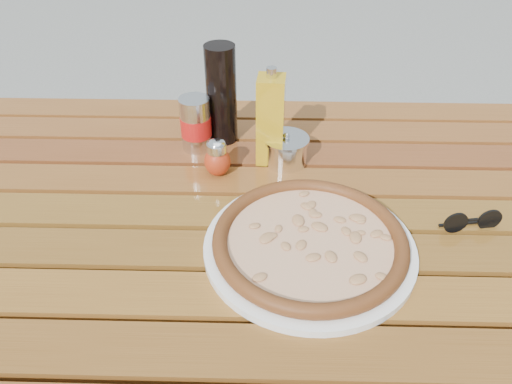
{
  "coord_description": "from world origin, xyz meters",
  "views": [
    {
      "loc": [
        0.02,
        -0.72,
        1.35
      ],
      "look_at": [
        0.0,
        0.02,
        0.78
      ],
      "focal_mm": 35.0,
      "sensor_mm": 36.0,
      "label": 1
    }
  ],
  "objects_px": {
    "table": "(256,241)",
    "pepper_shaker": "(217,158)",
    "plate": "(309,247)",
    "dark_bottle": "(221,95)",
    "pizza": "(310,240)",
    "oregano_shaker": "(272,139)",
    "soda_can": "(196,124)",
    "olive_oil_cruet": "(271,120)",
    "parmesan_tin": "(286,150)",
    "sunglasses": "(472,221)"
  },
  "relations": [
    {
      "from": "soda_can",
      "to": "dark_bottle",
      "type": "bearing_deg",
      "value": 35.94
    },
    {
      "from": "sunglasses",
      "to": "pizza",
      "type": "bearing_deg",
      "value": -176.62
    },
    {
      "from": "olive_oil_cruet",
      "to": "dark_bottle",
      "type": "bearing_deg",
      "value": 141.55
    },
    {
      "from": "pepper_shaker",
      "to": "oregano_shaker",
      "type": "xyz_separation_m",
      "value": [
        0.11,
        0.07,
        0.0
      ]
    },
    {
      "from": "table",
      "to": "sunglasses",
      "type": "height_order",
      "value": "sunglasses"
    },
    {
      "from": "soda_can",
      "to": "sunglasses",
      "type": "distance_m",
      "value": 0.58
    },
    {
      "from": "dark_bottle",
      "to": "olive_oil_cruet",
      "type": "xyz_separation_m",
      "value": [
        0.11,
        -0.08,
        -0.01
      ]
    },
    {
      "from": "table",
      "to": "dark_bottle",
      "type": "height_order",
      "value": "dark_bottle"
    },
    {
      "from": "plate",
      "to": "olive_oil_cruet",
      "type": "distance_m",
      "value": 0.3
    },
    {
      "from": "pizza",
      "to": "olive_oil_cruet",
      "type": "xyz_separation_m",
      "value": [
        -0.07,
        0.28,
        0.07
      ]
    },
    {
      "from": "plate",
      "to": "sunglasses",
      "type": "xyz_separation_m",
      "value": [
        0.29,
        0.06,
        0.01
      ]
    },
    {
      "from": "sunglasses",
      "to": "plate",
      "type": "bearing_deg",
      "value": -176.62
    },
    {
      "from": "pizza",
      "to": "dark_bottle",
      "type": "relative_size",
      "value": 1.86
    },
    {
      "from": "plate",
      "to": "sunglasses",
      "type": "distance_m",
      "value": 0.3
    },
    {
      "from": "parmesan_tin",
      "to": "plate",
      "type": "bearing_deg",
      "value": -82.76
    },
    {
      "from": "table",
      "to": "parmesan_tin",
      "type": "xyz_separation_m",
      "value": [
        0.06,
        0.17,
        0.11
      ]
    },
    {
      "from": "plate",
      "to": "pizza",
      "type": "height_order",
      "value": "pizza"
    },
    {
      "from": "table",
      "to": "pepper_shaker",
      "type": "distance_m",
      "value": 0.19
    },
    {
      "from": "plate",
      "to": "dark_bottle",
      "type": "height_order",
      "value": "dark_bottle"
    },
    {
      "from": "plate",
      "to": "dark_bottle",
      "type": "distance_m",
      "value": 0.42
    },
    {
      "from": "table",
      "to": "soda_can",
      "type": "bearing_deg",
      "value": 121.54
    },
    {
      "from": "plate",
      "to": "olive_oil_cruet",
      "type": "bearing_deg",
      "value": 103.77
    },
    {
      "from": "pizza",
      "to": "soda_can",
      "type": "distance_m",
      "value": 0.4
    },
    {
      "from": "oregano_shaker",
      "to": "dark_bottle",
      "type": "distance_m",
      "value": 0.15
    },
    {
      "from": "plate",
      "to": "soda_can",
      "type": "distance_m",
      "value": 0.4
    },
    {
      "from": "sunglasses",
      "to": "dark_bottle",
      "type": "bearing_deg",
      "value": 138.43
    },
    {
      "from": "olive_oil_cruet",
      "to": "pizza",
      "type": "bearing_deg",
      "value": -76.23
    },
    {
      "from": "pizza",
      "to": "pepper_shaker",
      "type": "height_order",
      "value": "pepper_shaker"
    },
    {
      "from": "table",
      "to": "oregano_shaker",
      "type": "distance_m",
      "value": 0.23
    },
    {
      "from": "oregano_shaker",
      "to": "soda_can",
      "type": "distance_m",
      "value": 0.17
    },
    {
      "from": "table",
      "to": "pepper_shaker",
      "type": "relative_size",
      "value": 17.07
    },
    {
      "from": "pepper_shaker",
      "to": "parmesan_tin",
      "type": "height_order",
      "value": "pepper_shaker"
    },
    {
      "from": "pizza",
      "to": "parmesan_tin",
      "type": "height_order",
      "value": "parmesan_tin"
    },
    {
      "from": "plate",
      "to": "pizza",
      "type": "distance_m",
      "value": 0.02
    },
    {
      "from": "pizza",
      "to": "oregano_shaker",
      "type": "height_order",
      "value": "oregano_shaker"
    },
    {
      "from": "soda_can",
      "to": "parmesan_tin",
      "type": "height_order",
      "value": "soda_can"
    },
    {
      "from": "plate",
      "to": "oregano_shaker",
      "type": "distance_m",
      "value": 0.31
    },
    {
      "from": "plate",
      "to": "sunglasses",
      "type": "bearing_deg",
      "value": 12.47
    },
    {
      "from": "table",
      "to": "plate",
      "type": "bearing_deg",
      "value": -47.48
    },
    {
      "from": "oregano_shaker",
      "to": "olive_oil_cruet",
      "type": "height_order",
      "value": "olive_oil_cruet"
    },
    {
      "from": "olive_oil_cruet",
      "to": "sunglasses",
      "type": "xyz_separation_m",
      "value": [
        0.36,
        -0.21,
        -0.08
      ]
    },
    {
      "from": "table",
      "to": "soda_can",
      "type": "distance_m",
      "value": 0.29
    },
    {
      "from": "pepper_shaker",
      "to": "soda_can",
      "type": "relative_size",
      "value": 0.68
    },
    {
      "from": "oregano_shaker",
      "to": "soda_can",
      "type": "height_order",
      "value": "soda_can"
    },
    {
      "from": "olive_oil_cruet",
      "to": "parmesan_tin",
      "type": "height_order",
      "value": "olive_oil_cruet"
    },
    {
      "from": "table",
      "to": "pizza",
      "type": "distance_m",
      "value": 0.17
    },
    {
      "from": "parmesan_tin",
      "to": "sunglasses",
      "type": "bearing_deg",
      "value": -32.17
    },
    {
      "from": "pepper_shaker",
      "to": "dark_bottle",
      "type": "relative_size",
      "value": 0.37
    },
    {
      "from": "dark_bottle",
      "to": "parmesan_tin",
      "type": "relative_size",
      "value": 1.74
    },
    {
      "from": "pizza",
      "to": "dark_bottle",
      "type": "bearing_deg",
      "value": 115.76
    }
  ]
}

